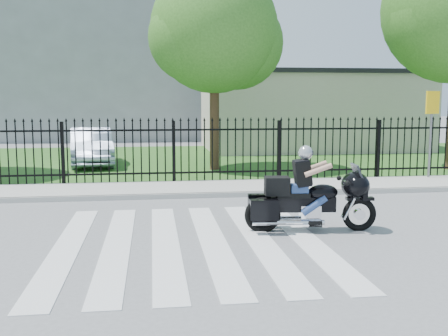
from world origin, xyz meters
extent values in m
plane|color=slate|center=(0.00, 0.00, 0.00)|extent=(120.00, 120.00, 0.00)
cube|color=#ADAAA3|center=(0.00, 5.00, 0.06)|extent=(40.00, 2.00, 0.12)
cube|color=#ADAAA3|center=(0.00, 4.00, 0.06)|extent=(40.00, 0.12, 0.12)
cube|color=#25531C|center=(0.00, 12.00, 0.01)|extent=(40.00, 12.00, 0.02)
cube|color=black|center=(0.00, 6.00, 0.35)|extent=(26.00, 0.04, 0.05)
cube|color=black|center=(0.00, 6.00, 1.55)|extent=(26.00, 0.04, 0.05)
cylinder|color=#382316|center=(1.50, 9.00, 2.08)|extent=(0.32, 0.32, 4.16)
sphere|color=#2F611B|center=(1.50, 9.00, 4.68)|extent=(4.20, 4.20, 4.20)
cube|color=#B5AD97|center=(7.00, 16.00, 1.75)|extent=(10.00, 6.00, 3.50)
cube|color=black|center=(7.00, 16.00, 3.60)|extent=(10.20, 6.20, 0.20)
cube|color=#92949A|center=(-3.00, 26.00, 6.00)|extent=(15.00, 10.00, 12.00)
torus|color=black|center=(3.15, 0.41, 0.30)|extent=(0.64, 0.18, 0.63)
torus|color=black|center=(1.38, 0.59, 0.30)|extent=(0.68, 0.20, 0.67)
cube|color=black|center=(2.11, 0.52, 0.50)|extent=(1.20, 0.34, 0.27)
ellipsoid|color=black|center=(2.47, 0.48, 0.71)|extent=(0.60, 0.42, 0.30)
cube|color=black|center=(1.92, 0.54, 0.68)|extent=(0.62, 0.35, 0.09)
cube|color=silver|center=(2.24, 0.51, 0.35)|extent=(0.39, 0.31, 0.27)
ellipsoid|color=black|center=(3.06, 0.42, 0.84)|extent=(0.56, 0.70, 0.49)
cube|color=black|center=(1.63, 0.57, 0.84)|extent=(0.47, 0.39, 0.33)
cube|color=navy|center=(2.03, 0.53, 0.79)|extent=(0.34, 0.30, 0.16)
sphere|color=#AFB3B7|center=(2.14, 0.52, 1.44)|extent=(0.26, 0.26, 0.26)
imported|color=#AAB9D6|center=(-2.77, 10.81, 0.69)|extent=(1.97, 4.25, 1.35)
cylinder|color=slate|center=(7.45, 5.70, 1.32)|extent=(0.07, 0.07, 2.40)
cube|color=yellow|center=(7.45, 5.68, 2.30)|extent=(0.52, 0.25, 0.65)
camera|label=1|loc=(-0.60, -8.57, 2.40)|focal=42.00mm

